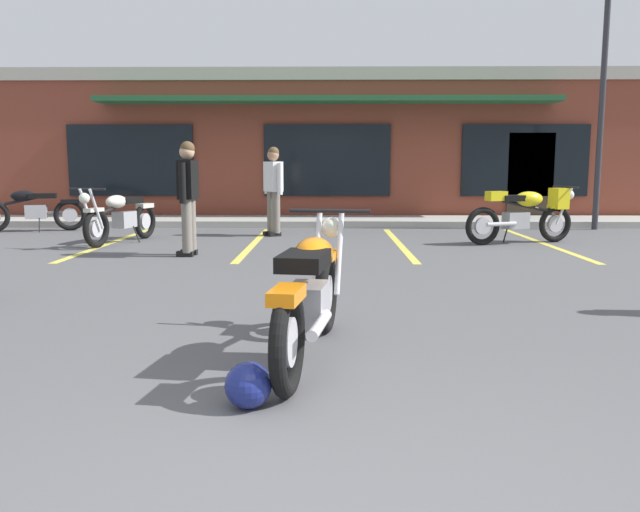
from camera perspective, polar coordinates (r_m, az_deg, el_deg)
The scene contains 12 objects.
ground_plane at distance 6.10m, azimuth 0.38°, elevation -4.50°, with size 80.00×80.00×0.00m, color #515154.
sidewalk_kerb at distance 14.63m, azimuth 0.62°, elevation 3.10°, with size 22.00×1.80×0.14m, color #A8A59E.
brick_storefront_building at distance 18.48m, azimuth 0.66°, elevation 9.55°, with size 17.73×6.70×3.63m.
painted_stall_lines at distance 11.06m, azimuth 0.56°, elevation 1.16°, with size 7.58×4.80×0.01m.
motorcycle_foreground_classic at distance 4.39m, azimuth -0.81°, elevation -3.27°, with size 0.73×2.10×0.98m.
motorcycle_red_sportbike at distance 11.55m, azimuth -17.25°, elevation 3.38°, with size 0.90×2.06×0.98m.
motorcycle_silver_naked at distance 11.54m, azimuth 17.80°, elevation 3.68°, with size 2.04×1.00×0.98m.
motorcycle_blue_standard at distance 14.26m, azimuth -24.31°, elevation 3.85°, with size 2.05×0.97×0.98m.
person_in_black_shirt at distance 12.22m, azimuth -4.16°, elevation 6.25°, with size 0.43×0.55×1.68m.
person_by_back_row at distance 9.63m, azimuth -11.63°, elevation 5.64°, with size 0.30×0.61×1.68m.
helmet_on_pavement at distance 3.61m, azimuth -6.39°, elevation -11.31°, with size 0.26×0.26×0.26m.
parking_lot_lamp_post at distance 14.61m, azimuth 24.04°, elevation 14.69°, with size 0.24×0.76×4.93m.
Camera 1 is at (0.04, -1.87, 1.32)m, focal length 36.07 mm.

